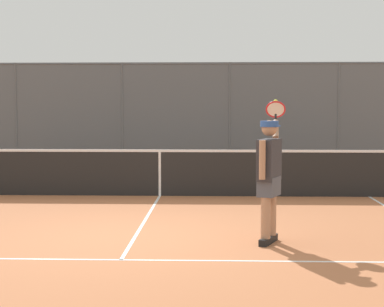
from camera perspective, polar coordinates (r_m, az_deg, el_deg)
The scene contains 5 objects.
ground_plane at distance 9.02m, azimuth -5.21°, elevation -7.57°, with size 60.00×60.00×0.00m, color #B76B42.
court_line_markings at distance 7.41m, azimuth -6.86°, elevation -10.21°, with size 8.66×9.86×0.01m.
fence_backdrop at distance 18.92m, azimuth -1.36°, elevation 2.91°, with size 18.67×1.37×3.11m.
tennis_net at distance 12.96m, azimuth -2.95°, elevation -1.70°, with size 11.12×0.09×1.07m.
tennis_player at distance 8.52m, azimuth 7.03°, elevation -1.63°, with size 0.51×1.38×1.96m.
Camera 1 is at (-1.12, 8.75, 1.87)m, focal length 58.67 mm.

